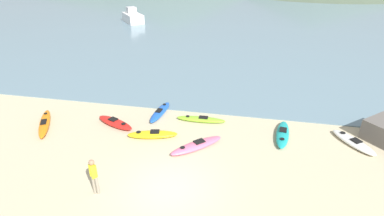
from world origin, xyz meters
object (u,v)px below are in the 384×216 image
at_px(kayak_on_sand_1, 197,145).
at_px(moored_boat_1, 133,17).
at_px(kayak_on_sand_5, 283,134).
at_px(kayak_on_sand_4, 201,119).
at_px(kayak_on_sand_6, 160,112).
at_px(person_near_foreground, 94,175).
at_px(kayak_on_sand_3, 45,123).
at_px(kayak_on_sand_7, 153,134).
at_px(kayak_on_sand_0, 115,123).
at_px(kayak_on_sand_2, 353,142).

bearing_deg(kayak_on_sand_1, moored_boat_1, 116.67).
distance_m(kayak_on_sand_1, kayak_on_sand_5, 4.96).
xyz_separation_m(kayak_on_sand_4, kayak_on_sand_6, (-2.74, 0.40, 0.03)).
bearing_deg(kayak_on_sand_6, kayak_on_sand_1, -47.80).
relative_size(kayak_on_sand_1, person_near_foreground, 1.59).
height_order(kayak_on_sand_1, kayak_on_sand_3, kayak_on_sand_1).
height_order(kayak_on_sand_1, kayak_on_sand_7, kayak_on_sand_1).
distance_m(kayak_on_sand_7, moored_boat_1, 33.32).
distance_m(person_near_foreground, moored_boat_1, 37.39).
distance_m(kayak_on_sand_3, kayak_on_sand_6, 6.92).
relative_size(person_near_foreground, moored_boat_1, 0.35).
relative_size(kayak_on_sand_5, kayak_on_sand_7, 1.05).
xyz_separation_m(kayak_on_sand_0, person_near_foreground, (1.66, -5.56, 0.82)).
distance_m(kayak_on_sand_3, person_near_foreground, 7.46).
bearing_deg(kayak_on_sand_6, kayak_on_sand_2, -6.75).
bearing_deg(kayak_on_sand_6, kayak_on_sand_7, -82.01).
distance_m(kayak_on_sand_3, kayak_on_sand_7, 6.72).
relative_size(kayak_on_sand_3, kayak_on_sand_7, 1.16).
relative_size(kayak_on_sand_1, moored_boat_1, 0.56).
bearing_deg(kayak_on_sand_4, kayak_on_sand_7, -135.63).
relative_size(kayak_on_sand_0, person_near_foreground, 1.62).
bearing_deg(kayak_on_sand_7, kayak_on_sand_1, -13.01).
bearing_deg(kayak_on_sand_3, kayak_on_sand_5, 6.21).
xyz_separation_m(kayak_on_sand_0, kayak_on_sand_6, (2.24, 1.88, -0.01)).
bearing_deg(kayak_on_sand_3, kayak_on_sand_0, 12.24).
xyz_separation_m(kayak_on_sand_1, kayak_on_sand_4, (-0.27, 2.92, -0.04)).
height_order(kayak_on_sand_5, person_near_foreground, person_near_foreground).
bearing_deg(kayak_on_sand_0, kayak_on_sand_3, -167.76).
bearing_deg(kayak_on_sand_3, person_near_foreground, -39.10).
distance_m(kayak_on_sand_0, kayak_on_sand_3, 4.19).
distance_m(kayak_on_sand_1, kayak_on_sand_3, 9.36).
height_order(kayak_on_sand_0, kayak_on_sand_4, kayak_on_sand_0).
distance_m(kayak_on_sand_4, person_near_foreground, 7.84).
height_order(kayak_on_sand_0, kayak_on_sand_5, kayak_on_sand_5).
height_order(kayak_on_sand_4, kayak_on_sand_6, kayak_on_sand_6).
height_order(kayak_on_sand_3, kayak_on_sand_4, kayak_on_sand_3).
relative_size(kayak_on_sand_4, person_near_foreground, 1.75).
relative_size(kayak_on_sand_7, moored_boat_1, 0.59).
xyz_separation_m(kayak_on_sand_5, person_near_foreground, (-8.11, -6.18, 0.81)).
relative_size(kayak_on_sand_1, kayak_on_sand_5, 0.91).
bearing_deg(kayak_on_sand_5, kayak_on_sand_6, 170.49).
relative_size(kayak_on_sand_0, kayak_on_sand_2, 1.05).
bearing_deg(kayak_on_sand_7, moored_boat_1, 113.10).
xyz_separation_m(kayak_on_sand_2, moored_boat_1, (-23.90, 29.26, 0.67)).
relative_size(kayak_on_sand_2, kayak_on_sand_4, 0.89).
bearing_deg(kayak_on_sand_2, moored_boat_1, 129.24).
height_order(kayak_on_sand_2, kayak_on_sand_4, kayak_on_sand_2).
height_order(kayak_on_sand_2, person_near_foreground, person_near_foreground).
relative_size(kayak_on_sand_2, person_near_foreground, 1.55).
relative_size(kayak_on_sand_0, kayak_on_sand_6, 0.95).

